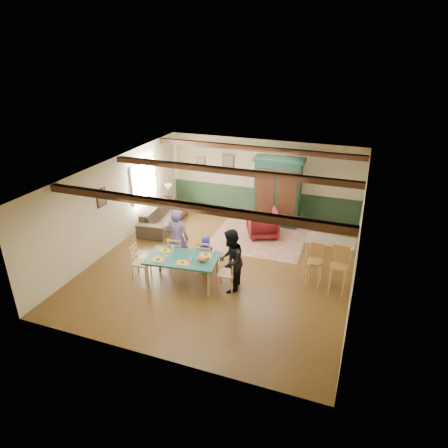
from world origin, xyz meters
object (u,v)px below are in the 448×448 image
(armoire, at_px, (278,192))
(bar_stool_left, at_px, (315,266))
(cat, at_px, (202,259))
(dining_chair_far_left, at_px, (177,252))
(end_table, at_px, (169,205))
(person_child, at_px, (206,253))
(counter_table, at_px, (328,258))
(dining_table, at_px, (183,271))
(dining_chair_end_right, at_px, (226,273))
(dining_chair_far_right, at_px, (205,256))
(sofa, at_px, (163,216))
(table_lamp, at_px, (168,191))
(dining_chair_end_left, at_px, (141,262))
(person_man, at_px, (177,238))
(person_woman, at_px, (230,261))
(armchair, at_px, (263,223))
(bar_stool_right, at_px, (338,271))

(armoire, distance_m, bar_stool_left, 3.94)
(cat, bearing_deg, dining_chair_far_left, 139.20)
(armoire, relative_size, bar_stool_left, 2.04)
(end_table, bearing_deg, person_child, -49.27)
(counter_table, xyz_separation_m, bar_stool_left, (-0.26, -0.67, 0.05))
(dining_table, relative_size, dining_chair_end_right, 1.89)
(dining_chair_far_right, bearing_deg, cat, 100.37)
(sofa, bearing_deg, armoire, -73.25)
(dining_chair_far_left, relative_size, dining_chair_far_right, 1.00)
(table_lamp, bearing_deg, bar_stool_left, -28.39)
(sofa, relative_size, table_lamp, 4.59)
(sofa, bearing_deg, dining_chair_far_left, -149.80)
(dining_chair_end_right, xyz_separation_m, counter_table, (2.31, 1.59, 0.04))
(dining_chair_end_left, distance_m, counter_table, 4.97)
(person_man, xyz_separation_m, person_woman, (1.74, -0.60, -0.04))
(dining_chair_far_left, xyz_separation_m, counter_table, (3.95, 1.06, 0.04))
(dining_chair_end_right, bearing_deg, end_table, -144.39)
(cat, xyz_separation_m, armchair, (0.63, 3.48, -0.41))
(person_man, relative_size, armchair, 1.80)
(sofa, height_order, counter_table, counter_table)
(dining_chair_far_right, bearing_deg, person_woman, 139.73)
(armoire, distance_m, armchair, 1.30)
(cat, bearing_deg, sofa, 125.03)
(dining_table, relative_size, cat, 5.00)
(table_lamp, bearing_deg, armoire, 4.88)
(dining_table, bearing_deg, end_table, 121.54)
(dining_chair_far_left, relative_size, counter_table, 0.76)
(armoire, xyz_separation_m, end_table, (-3.95, -0.34, -0.89))
(dining_chair_end_left, height_order, end_table, dining_chair_end_left)
(person_man, height_order, bar_stool_right, person_man)
(dining_chair_far_right, relative_size, cat, 2.64)
(dining_chair_end_left, xyz_separation_m, sofa, (-1.04, 3.16, -0.13))
(dining_chair_far_left, relative_size, person_man, 0.55)
(person_woman, relative_size, table_lamp, 3.21)
(person_child, height_order, end_table, person_child)
(dining_table, distance_m, person_man, 1.02)
(armoire, bearing_deg, end_table, -176.49)
(dining_table, height_order, dining_chair_far_left, dining_chair_far_left)
(dining_chair_far_left, height_order, table_lamp, table_lamp)
(bar_stool_left, bearing_deg, dining_table, -158.17)
(dining_chair_far_left, xyz_separation_m, dining_chair_far_right, (0.80, 0.10, 0.00))
(armchair, bearing_deg, person_child, 46.22)
(cat, xyz_separation_m, bar_stool_right, (3.22, 0.97, -0.23))
(person_man, distance_m, person_child, 0.88)
(dining_chair_far_left, xyz_separation_m, end_table, (-2.07, 3.49, -0.19))
(dining_table, xyz_separation_m, cat, (0.56, -0.03, 0.47))
(dining_chair_far_right, bearing_deg, person_child, -90.00)
(sofa, bearing_deg, armchair, -88.52)
(dining_chair_far_left, relative_size, armchair, 0.99)
(person_man, bearing_deg, person_child, -180.00)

